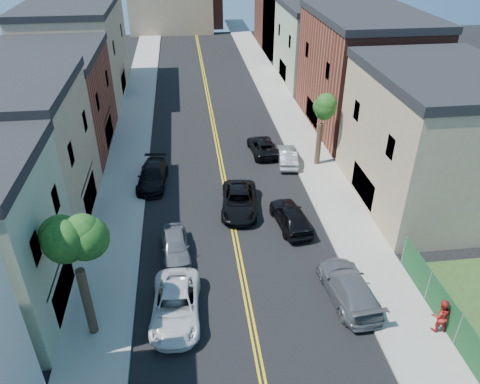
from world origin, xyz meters
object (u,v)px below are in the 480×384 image
object	(u,v)px
black_car_left	(152,176)
pedestrian_right	(440,316)
grey_car_right	(349,287)
black_suv_lane	(239,201)
white_pickup	(176,306)
dark_car_right_far	(263,146)
grey_car_left	(175,246)
silver_car_right	(287,156)
black_car_right	(291,216)

from	to	relation	value
black_car_left	pedestrian_right	distance (m)	22.07
grey_car_right	black_suv_lane	xyz separation A→B (m)	(-4.78, 9.33, -0.05)
black_car_left	black_suv_lane	xyz separation A→B (m)	(6.16, -4.39, 0.00)
white_pickup	grey_car_right	xyz separation A→B (m)	(9.24, 0.16, 0.04)
black_car_left	dark_car_right_far	size ratio (longest dim) A/B	1.10
grey_car_right	grey_car_left	bearing A→B (deg)	-32.03
grey_car_left	grey_car_right	xyz separation A→B (m)	(9.24, -4.88, 0.07)
white_pickup	pedestrian_right	bearing A→B (deg)	-8.69
silver_car_right	pedestrian_right	world-z (taller)	pedestrian_right
black_car_right	pedestrian_right	size ratio (longest dim) A/B	2.41
black_car_left	silver_car_right	world-z (taller)	black_car_left
grey_car_left	black_car_right	size ratio (longest dim) A/B	0.89
black_car_left	white_pickup	bearing A→B (deg)	-77.81
black_car_right	black_suv_lane	bearing A→B (deg)	-43.89
black_car_right	pedestrian_right	xyz separation A→B (m)	(5.27, -9.79, 0.32)
white_pickup	black_car_left	world-z (taller)	white_pickup
black_car_left	pedestrian_right	world-z (taller)	pedestrian_right
grey_car_left	pedestrian_right	size ratio (longest dim) A/B	2.15
grey_car_right	black_car_right	world-z (taller)	black_car_right
dark_car_right_far	black_suv_lane	distance (m)	9.20
white_pickup	dark_car_right_far	distance (m)	19.66
grey_car_left	silver_car_right	distance (m)	14.32
pedestrian_right	dark_car_right_far	bearing A→B (deg)	-67.67
white_pickup	silver_car_right	xyz separation A→B (m)	(9.30, 15.92, -0.06)
black_car_left	black_car_right	size ratio (longest dim) A/B	1.09
grey_car_left	pedestrian_right	world-z (taller)	pedestrian_right
white_pickup	dark_car_right_far	world-z (taller)	white_pickup
pedestrian_right	silver_car_right	bearing A→B (deg)	-71.01
black_car_right	black_suv_lane	size ratio (longest dim) A/B	0.88
dark_car_right_far	black_suv_lane	xyz separation A→B (m)	(-3.14, -8.65, 0.09)
black_car_left	grey_car_right	bearing A→B (deg)	-46.22
grey_car_right	white_pickup	bearing A→B (deg)	-3.26
black_car_right	grey_car_left	bearing A→B (deg)	8.18
white_pickup	pedestrian_right	world-z (taller)	pedestrian_right
black_car_right	silver_car_right	size ratio (longest dim) A/B	1.12
white_pickup	black_car_right	xyz separation A→B (m)	(7.63, 7.12, 0.05)
grey_car_left	pedestrian_right	bearing A→B (deg)	-35.14
silver_car_right	black_suv_lane	distance (m)	8.05
grey_car_right	dark_car_right_far	xyz separation A→B (m)	(-1.64, 17.97, -0.14)
white_pickup	grey_car_right	bearing A→B (deg)	3.96
black_car_left	dark_car_right_far	xyz separation A→B (m)	(9.30, 4.25, -0.09)
grey_car_right	black_car_left	bearing A→B (deg)	-55.64
black_car_left	dark_car_right_far	bearing A→B (deg)	29.79
black_car_right	silver_car_right	xyz separation A→B (m)	(1.67, 8.80, -0.10)
black_car_right	dark_car_right_far	xyz separation A→B (m)	(-0.03, 11.01, -0.15)
dark_car_right_far	black_car_left	bearing A→B (deg)	20.26
black_car_left	black_car_right	bearing A→B (deg)	-30.71
black_car_right	black_suv_lane	xyz separation A→B (m)	(-3.17, 2.37, -0.06)
white_pickup	pedestrian_right	xyz separation A→B (m)	(12.90, -2.67, 0.37)
grey_car_right	black_car_right	distance (m)	7.15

